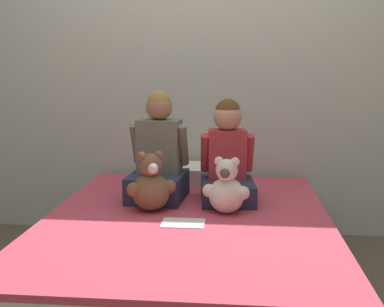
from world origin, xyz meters
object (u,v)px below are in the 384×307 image
(sign_card, at_px, (183,223))
(child_on_right, at_px, (227,160))
(bed, at_px, (188,255))
(pillow_at_headboard, at_px, (199,174))
(teddy_bear_held_by_left_child, at_px, (151,186))
(child_on_left, at_px, (159,158))
(teddy_bear_held_by_right_child, at_px, (226,190))

(sign_card, bearing_deg, child_on_right, 65.94)
(child_on_right, bearing_deg, sign_card, -119.16)
(bed, height_order, sign_card, sign_card)
(child_on_right, height_order, pillow_at_headboard, child_on_right)
(child_on_right, relative_size, teddy_bear_held_by_left_child, 1.80)
(child_on_left, relative_size, pillow_at_headboard, 1.35)
(child_on_right, height_order, teddy_bear_held_by_right_child, child_on_right)
(teddy_bear_held_by_right_child, xyz_separation_m, pillow_at_headboard, (-0.20, 0.66, -0.07))
(teddy_bear_held_by_left_child, height_order, pillow_at_headboard, teddy_bear_held_by_left_child)
(bed, bearing_deg, sign_card, -93.92)
(child_on_right, height_order, teddy_bear_held_by_left_child, child_on_right)
(bed, relative_size, teddy_bear_held_by_left_child, 5.79)
(pillow_at_headboard, relative_size, sign_card, 2.20)
(bed, xyz_separation_m, teddy_bear_held_by_left_child, (-0.20, 0.08, 0.35))
(bed, height_order, teddy_bear_held_by_right_child, teddy_bear_held_by_right_child)
(teddy_bear_held_by_right_child, bearing_deg, child_on_left, 156.76)
(child_on_right, distance_m, teddy_bear_held_by_right_child, 0.28)
(bed, distance_m, child_on_left, 0.59)
(teddy_bear_held_by_left_child, relative_size, pillow_at_headboard, 0.70)
(teddy_bear_held_by_left_child, bearing_deg, pillow_at_headboard, 48.68)
(child_on_right, relative_size, pillow_at_headboard, 1.25)
(child_on_left, height_order, teddy_bear_held_by_left_child, child_on_left)
(child_on_right, xyz_separation_m, pillow_at_headboard, (-0.19, 0.41, -0.17))
(teddy_bear_held_by_right_child, bearing_deg, sign_card, -126.72)
(child_on_right, relative_size, sign_card, 2.75)
(child_on_left, height_order, child_on_right, child_on_left)
(pillow_at_headboard, height_order, sign_card, pillow_at_headboard)
(teddy_bear_held_by_right_child, bearing_deg, teddy_bear_held_by_left_child, -171.07)
(teddy_bear_held_by_right_child, relative_size, sign_card, 1.41)
(child_on_left, distance_m, teddy_bear_held_by_left_child, 0.27)
(bed, xyz_separation_m, child_on_left, (-0.20, 0.33, 0.45))
(bed, height_order, teddy_bear_held_by_left_child, teddy_bear_held_by_left_child)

